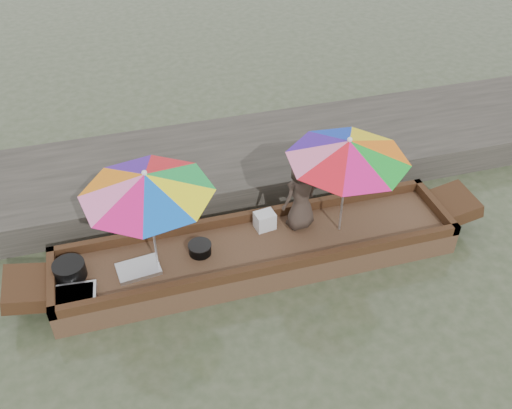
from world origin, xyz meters
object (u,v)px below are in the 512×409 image
object	(u,v)px
boat_hull	(258,254)
cooking_pot	(70,270)
umbrella_bow	(152,221)
tray_crayfish	(74,296)
tray_scallop	(138,269)
umbrella_stern	(344,186)
charcoal_grill	(200,249)
supply_bag	(265,221)
vendor	(301,194)

from	to	relation	value
boat_hull	cooking_pot	size ratio (longest dim) A/B	13.44
cooking_pot	umbrella_bow	distance (m)	1.32
cooking_pot	tray_crayfish	xyz separation A→B (m)	(0.03, -0.41, -0.07)
tray_scallop	umbrella_stern	world-z (taller)	umbrella_stern
charcoal_grill	supply_bag	world-z (taller)	supply_bag
boat_hull	umbrella_bow	distance (m)	1.69
tray_crayfish	vendor	size ratio (longest dim) A/B	0.49
umbrella_stern	vendor	bearing A→B (deg)	154.45
charcoal_grill	umbrella_bow	world-z (taller)	umbrella_bow
umbrella_bow	umbrella_stern	distance (m)	2.62
vendor	umbrella_bow	size ratio (longest dim) A/B	0.68
umbrella_bow	boat_hull	bearing A→B (deg)	0.00
charcoal_grill	umbrella_stern	bearing A→B (deg)	-1.87
cooking_pot	tray_crayfish	size ratio (longest dim) A/B	0.75
cooking_pot	vendor	distance (m)	3.27
cooking_pot	charcoal_grill	distance (m)	1.73
tray_crayfish	boat_hull	bearing A→B (deg)	6.85
cooking_pot	vendor	size ratio (longest dim) A/B	0.37
tray_scallop	supply_bag	bearing A→B (deg)	11.22
umbrella_bow	umbrella_stern	size ratio (longest dim) A/B	1.01
tray_crayfish	supply_bag	size ratio (longest dim) A/B	1.99
umbrella_bow	cooking_pot	bearing A→B (deg)	174.54
charcoal_grill	vendor	xyz separation A→B (m)	(1.51, 0.18, 0.49)
umbrella_bow	tray_crayfish	bearing A→B (deg)	-164.76
charcoal_grill	umbrella_bow	size ratio (longest dim) A/B	0.18
tray_scallop	charcoal_grill	size ratio (longest dim) A/B	1.82
umbrella_stern	charcoal_grill	bearing A→B (deg)	178.13
vendor	cooking_pot	bearing A→B (deg)	-17.94
tray_scallop	vendor	xyz separation A→B (m)	(2.36, 0.29, 0.54)
vendor	umbrella_bow	world-z (taller)	umbrella_bow
umbrella_stern	tray_scallop	bearing A→B (deg)	-179.26
cooking_pot	supply_bag	bearing A→B (deg)	4.70
tray_scallop	umbrella_stern	bearing A→B (deg)	0.74
cooking_pot	tray_crayfish	bearing A→B (deg)	-86.36
supply_bag	vendor	distance (m)	0.67
charcoal_grill	tray_crayfish	bearing A→B (deg)	-167.79
umbrella_bow	vendor	bearing A→B (deg)	6.81
boat_hull	cooking_pot	world-z (taller)	cooking_pot
supply_bag	umbrella_stern	distance (m)	1.25
cooking_pot	tray_scallop	distance (m)	0.88
boat_hull	supply_bag	xyz separation A→B (m)	(0.20, 0.33, 0.30)
tray_scallop	tray_crayfish	bearing A→B (deg)	-162.57
boat_hull	umbrella_stern	xyz separation A→B (m)	(1.22, 0.00, 0.95)
supply_bag	umbrella_stern	world-z (taller)	umbrella_stern
vendor	umbrella_stern	xyz separation A→B (m)	(0.52, -0.25, 0.21)
tray_crayfish	tray_scallop	world-z (taller)	tray_crayfish
charcoal_grill	supply_bag	distance (m)	1.04
tray_scallop	supply_bag	distance (m)	1.90
tray_crayfish	supply_bag	xyz separation A→B (m)	(2.71, 0.63, 0.09)
boat_hull	tray_crayfish	size ratio (longest dim) A/B	10.14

